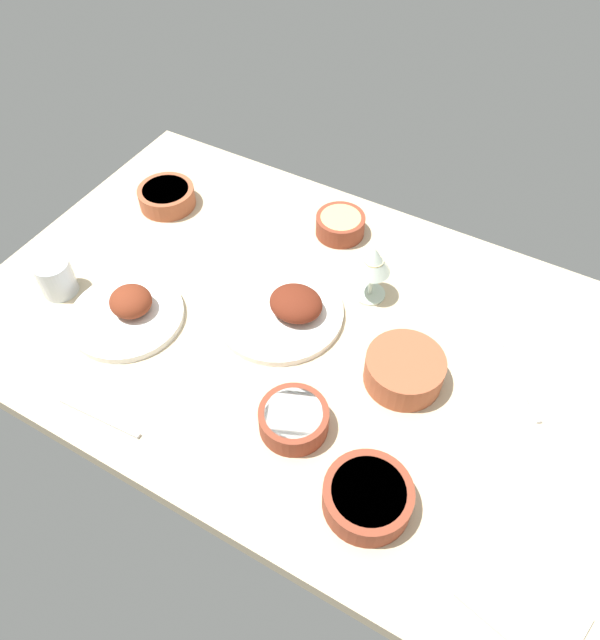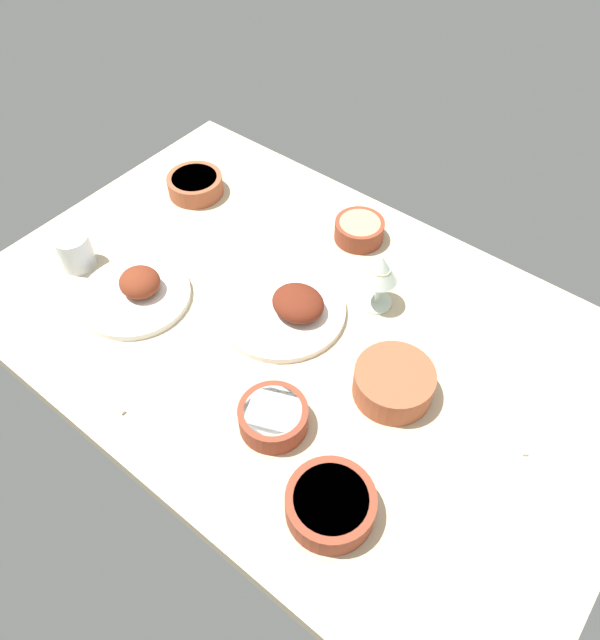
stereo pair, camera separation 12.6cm
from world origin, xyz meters
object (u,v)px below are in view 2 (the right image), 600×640
bowl_soup (394,382)px  water_tumbler (75,251)px  bowl_onions (331,504)px  wine_glass (380,271)px  bowl_pasta (359,230)px  bowl_potatoes (195,184)px  plate_far_side (287,308)px  bowl_cream (273,417)px  plate_near_viewer (137,291)px  spoon_loose (90,389)px  fork_loose (515,412)px

bowl_soup → water_tumbler: water_tumbler is taller
bowl_onions → wine_glass: (20.15, -44.18, 6.99)cm
bowl_pasta → water_tumbler: (45.80, 47.65, 1.44)cm
bowl_potatoes → bowl_pasta: bearing=-164.6°
plate_far_side → bowl_soup: bearing=174.1°
bowl_cream → bowl_pasta: size_ratio=1.10×
plate_near_viewer → spoon_loose: (-11.22, 22.46, -1.49)cm
bowl_soup → bowl_cream: size_ratio=1.19×
plate_far_side → bowl_potatoes: 48.05cm
plate_far_side → bowl_cream: size_ratio=2.13×
wine_glass → plate_far_side: bearing=47.3°
bowl_soup → water_tumbler: (76.13, 15.39, 0.74)cm
plate_far_side → water_tumbler: (47.40, 18.35, 2.27)cm
plate_near_viewer → bowl_soup: bearing=-166.4°
spoon_loose → bowl_potatoes: bearing=-68.0°
bowl_soup → spoon_loose: size_ratio=0.84×
plate_far_side → fork_loose: size_ratio=1.53×
wine_glass → fork_loose: 38.17cm
spoon_loose → bowl_cream: bearing=-156.7°
bowl_potatoes → plate_far_side: bearing=158.8°
plate_near_viewer → wine_glass: (-42.31, -31.39, 8.04)cm
bowl_onions → wine_glass: size_ratio=1.09×
bowl_onions → water_tumbler: (80.92, -11.35, 1.26)cm
fork_loose → spoon_loose: bearing=-92.1°
plate_near_viewer → bowl_potatoes: bearing=-65.2°
bowl_soup → fork_loose: bowl_soup is taller
bowl_pasta → fork_loose: bowl_pasta is taller
bowl_onions → water_tumbler: bearing=-8.0°
plate_far_side → bowl_pasta: bearing=-86.9°
plate_near_viewer → bowl_cream: 44.57cm
wine_glass → water_tumbler: wine_glass is taller
plate_far_side → bowl_soup: (-28.73, 2.96, 1.53)cm
plate_near_viewer → water_tumbler: (18.45, 1.43, 2.31)cm
plate_near_viewer → spoon_loose: size_ratio=1.32×
bowl_cream → plate_near_viewer: bearing=-7.5°
plate_far_side → bowl_cream: 27.40cm
bowl_cream → bowl_onions: bearing=159.2°
plate_near_viewer → bowl_cream: size_ratio=1.87×
plate_far_side → spoon_loose: (17.73, 39.38, -1.53)cm
water_tumbler → bowl_potatoes: bearing=-94.2°
bowl_pasta → spoon_loose: bowl_pasta is taller
plate_far_side → bowl_potatoes: bearing=-21.2°
water_tumbler → fork_loose: size_ratio=0.46×
bowl_potatoes → spoon_loose: (-27.07, 56.75, -2.28)cm
wine_glass → bowl_potatoes: bearing=-2.8°
plate_far_side → water_tumbler: 50.88cm
wine_glass → bowl_soup: bearing=131.4°
plate_far_side → bowl_soup: 28.92cm
bowl_cream → wine_glass: 37.98cm
fork_loose → bowl_soup: bearing=-100.1°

